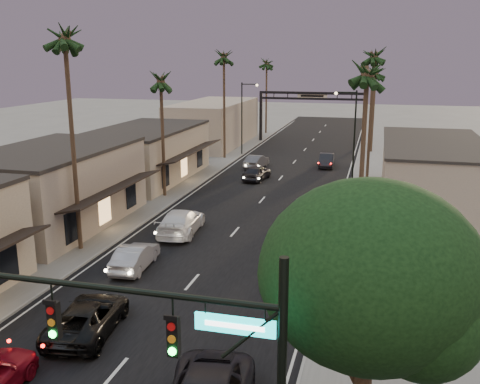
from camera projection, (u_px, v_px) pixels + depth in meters
The scene contains 28 objects.
ground at pixel (269, 192), 48.98m from camera, with size 200.00×200.00×0.00m, color slate.
road at pixel (279, 180), 53.67m from camera, with size 14.00×120.00×0.02m, color black.
sidewalk_left at pixel (210, 162), 62.55m from camera, with size 5.00×92.00×0.12m, color slate.
sidewalk_right at pixel (377, 171), 57.90m from camera, with size 5.00×92.00×0.12m, color slate.
storefront_mid at pixel (53, 190), 38.34m from camera, with size 8.00×14.00×5.50m, color gray.
storefront_far at pixel (146, 155), 53.42m from camera, with size 8.00×16.00×5.00m, color tan.
storefront_dist at pixel (214, 123), 74.88m from camera, with size 8.00×20.00×6.00m, color gray.
building_right at pixel (432, 173), 44.95m from camera, with size 8.00×18.00×5.00m, color gray.
traffic_signal at pixel (202, 358), 12.56m from camera, with size 8.51×0.22×7.80m.
corner_tree at pixel (372, 282), 14.66m from camera, with size 6.20×6.20×8.80m.
arch at pixel (312, 104), 75.78m from camera, with size 15.20×0.40×7.27m.
streetlight_right at pixel (352, 129), 50.68m from camera, with size 2.13×0.30×9.00m.
streetlight_left at pixel (244, 113), 66.26m from camera, with size 2.13×0.30×9.00m.
palm_lb at pixel (64, 32), 30.92m from camera, with size 3.20×3.20×15.20m.
palm_lc at pixel (161, 76), 44.77m from camera, with size 3.20×3.20×12.20m.
palm_ld at pixel (224, 54), 62.12m from camera, with size 3.20×3.20×14.20m.
palm_ra at pixel (368, 67), 29.07m from camera, with size 3.20×3.20×13.20m.
palm_rb at pixel (374, 52), 47.60m from camera, with size 3.20×3.20×14.20m.
palm_rc at pixel (376, 70), 66.84m from camera, with size 3.20×3.20×12.20m.
palm_far at pixel (267, 61), 83.87m from camera, with size 3.20×3.20×13.20m.
oncoming_pickup at pixel (88, 317), 23.74m from camera, with size 2.48×5.38×1.50m, color black.
oncoming_silver at pixel (135, 257), 31.01m from camera, with size 1.55×4.46×1.47m, color gray.
oncoming_white at pixel (181, 222), 37.23m from camera, with size 2.38×5.86×1.70m, color silver.
oncoming_dgrey at pixel (257, 173), 53.48m from camera, with size 1.83×4.54×1.55m, color black.
oncoming_grey_far at pixel (256, 161), 59.43m from camera, with size 1.55×4.45×1.47m, color #4B4C50.
curbside_black at pixel (302, 271), 28.69m from camera, with size 2.34×5.76×1.67m, color black.
curbside_grey at pixel (303, 210), 40.39m from camera, with size 1.81×4.51×1.54m, color #4E4E53.
curbside_far at pixel (327, 160), 60.01m from camera, with size 1.55×4.46×1.47m, color black.
Camera 1 is at (9.39, -6.64, 11.95)m, focal length 40.00 mm.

